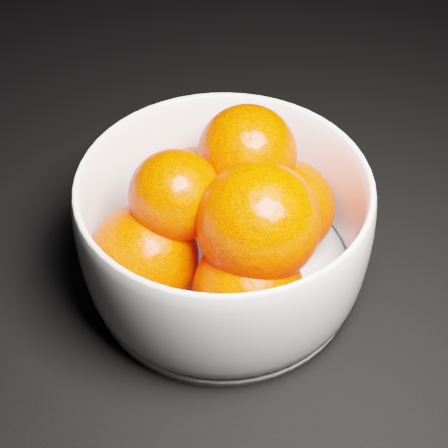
# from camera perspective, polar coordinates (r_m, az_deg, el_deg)

# --- Properties ---
(ground) EXTENTS (3.00, 3.00, 0.00)m
(ground) POSITION_cam_1_polar(r_m,az_deg,el_deg) (0.79, -12.52, 13.06)
(ground) COLOR black
(ground) RESTS_ON ground
(bowl) EXTENTS (0.23, 0.23, 0.11)m
(bowl) POSITION_cam_1_polar(r_m,az_deg,el_deg) (0.49, 0.00, -0.46)
(bowl) COLOR white
(bowl) RESTS_ON ground
(orange_pile) EXTENTS (0.17, 0.18, 0.13)m
(orange_pile) POSITION_cam_1_polar(r_m,az_deg,el_deg) (0.48, 0.25, 0.42)
(orange_pile) COLOR #FF2B00
(orange_pile) RESTS_ON bowl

